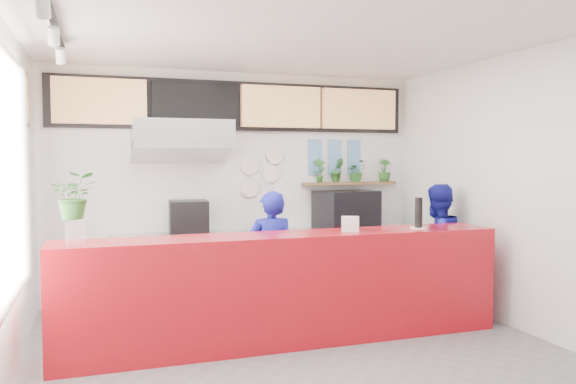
{
  "coord_description": "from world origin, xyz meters",
  "views": [
    {
      "loc": [
        -1.78,
        -4.87,
        1.84
      ],
      "look_at": [
        0.1,
        0.7,
        1.5
      ],
      "focal_mm": 35.0,
      "sensor_mm": 36.0,
      "label": 1
    }
  ],
  "objects": [
    {
      "name": "floor",
      "position": [
        0.0,
        0.0,
        0.0
      ],
      "size": [
        5.0,
        5.0,
        0.0
      ],
      "primitive_type": "plane",
      "color": "slate",
      "rests_on": "ground"
    },
    {
      "name": "ceiling",
      "position": [
        0.0,
        0.0,
        3.0
      ],
      "size": [
        5.0,
        5.0,
        0.0
      ],
      "primitive_type": "plane",
      "rotation": [
        3.14,
        0.0,
        0.0
      ],
      "color": "silver"
    },
    {
      "name": "wall_back",
      "position": [
        0.0,
        2.5,
        1.5
      ],
      "size": [
        5.0,
        0.0,
        5.0
      ],
      "primitive_type": "plane",
      "rotation": [
        1.57,
        0.0,
        0.0
      ],
      "color": "white",
      "rests_on": "ground"
    },
    {
      "name": "wall_left",
      "position": [
        -2.5,
        0.0,
        1.5
      ],
      "size": [
        0.0,
        5.0,
        5.0
      ],
      "primitive_type": "plane",
      "rotation": [
        1.57,
        0.0,
        1.57
      ],
      "color": "white",
      "rests_on": "ground"
    },
    {
      "name": "wall_right",
      "position": [
        2.5,
        0.0,
        1.5
      ],
      "size": [
        0.0,
        5.0,
        5.0
      ],
      "primitive_type": "plane",
      "rotation": [
        1.57,
        0.0,
        -1.57
      ],
      "color": "white",
      "rests_on": "ground"
    },
    {
      "name": "service_counter",
      "position": [
        0.0,
        0.4,
        0.55
      ],
      "size": [
        4.5,
        0.6,
        1.1
      ],
      "primitive_type": "cube",
      "color": "#A70B15",
      "rests_on": "ground"
    },
    {
      "name": "cream_band",
      "position": [
        0.0,
        2.49,
        2.6
      ],
      "size": [
        5.0,
        0.02,
        0.8
      ],
      "primitive_type": "cube",
      "color": "beige",
      "rests_on": "wall_back"
    },
    {
      "name": "prep_bench",
      "position": [
        -0.8,
        2.2,
        0.45
      ],
      "size": [
        1.8,
        0.6,
        0.9
      ],
      "primitive_type": "cube",
      "color": "#B2B5BA",
      "rests_on": "ground"
    },
    {
      "name": "panini_oven",
      "position": [
        -0.72,
        2.2,
        1.11
      ],
      "size": [
        0.51,
        0.51,
        0.42
      ],
      "primitive_type": "cube",
      "rotation": [
        0.0,
        0.0,
        -0.08
      ],
      "color": "black",
      "rests_on": "prep_bench"
    },
    {
      "name": "extraction_hood",
      "position": [
        -0.8,
        2.15,
        2.15
      ],
      "size": [
        1.2,
        0.7,
        0.35
      ],
      "primitive_type": "cube",
      "color": "#B2B5BA",
      "rests_on": "ceiling"
    },
    {
      "name": "hood_lip",
      "position": [
        -0.8,
        2.15,
        1.95
      ],
      "size": [
        1.2,
        0.69,
        0.31
      ],
      "primitive_type": "cube",
      "rotation": [
        -0.35,
        0.0,
        0.0
      ],
      "color": "#B2B5BA",
      "rests_on": "ceiling"
    },
    {
      "name": "right_bench",
      "position": [
        1.5,
        2.2,
        0.45
      ],
      "size": [
        1.8,
        0.6,
        0.9
      ],
      "primitive_type": "cube",
      "color": "#B2B5BA",
      "rests_on": "ground"
    },
    {
      "name": "espresso_machine",
      "position": [
        1.46,
        2.2,
        1.15
      ],
      "size": [
        0.88,
        0.7,
        0.51
      ],
      "primitive_type": "cube",
      "rotation": [
        0.0,
        0.0,
        0.19
      ],
      "color": "black",
      "rests_on": "right_bench"
    },
    {
      "name": "espresso_tray",
      "position": [
        1.46,
        2.2,
        1.38
      ],
      "size": [
        0.59,
        0.43,
        0.05
      ],
      "primitive_type": "cube",
      "rotation": [
        0.0,
        0.0,
        -0.06
      ],
      "color": "#A7A9AE",
      "rests_on": "espresso_machine"
    },
    {
      "name": "herb_shelf",
      "position": [
        1.6,
        2.4,
        1.5
      ],
      "size": [
        1.4,
        0.18,
        0.04
      ],
      "primitive_type": "cube",
      "color": "brown",
      "rests_on": "wall_back"
    },
    {
      "name": "menu_board_far_left",
      "position": [
        -1.75,
        2.38,
        2.55
      ],
      "size": [
        1.1,
        0.1,
        0.55
      ],
      "primitive_type": "cube",
      "color": "tan",
      "rests_on": "wall_back"
    },
    {
      "name": "menu_board_mid_left",
      "position": [
        -0.59,
        2.38,
        2.55
      ],
      "size": [
        1.1,
        0.1,
        0.55
      ],
      "primitive_type": "cube",
      "color": "black",
      "rests_on": "wall_back"
    },
    {
      "name": "menu_board_mid_right",
      "position": [
        0.57,
        2.38,
        2.55
      ],
      "size": [
        1.1,
        0.1,
        0.55
      ],
      "primitive_type": "cube",
      "color": "tan",
      "rests_on": "wall_back"
    },
    {
      "name": "menu_board_far_right",
      "position": [
        1.73,
        2.38,
        2.55
      ],
      "size": [
        1.1,
        0.1,
        0.55
      ],
      "primitive_type": "cube",
      "color": "tan",
      "rests_on": "wall_back"
    },
    {
      "name": "soffit",
      "position": [
        0.0,
        2.46,
        2.55
      ],
      "size": [
        4.8,
        0.04,
        0.65
      ],
      "primitive_type": "cube",
      "color": "black",
      "rests_on": "wall_back"
    },
    {
      "name": "window_pane",
      "position": [
        -2.47,
        0.3,
        1.7
      ],
      "size": [
        0.04,
        2.2,
        1.9
      ],
      "primitive_type": "cube",
      "color": "silver",
      "rests_on": "wall_left"
    },
    {
      "name": "window_frame",
      "position": [
        -2.45,
        0.3,
        1.7
      ],
      "size": [
        0.03,
        2.3,
        2.0
      ],
      "primitive_type": "cube",
      "color": "#B2B5BA",
      "rests_on": "wall_left"
    },
    {
      "name": "track_rail",
      "position": [
        -2.1,
        0.0,
        2.94
      ],
      "size": [
        0.05,
        2.4,
        0.04
      ],
      "primitive_type": "cube",
      "color": "black",
      "rests_on": "ceiling"
    },
    {
      "name": "dec_plate_a",
      "position": [
        0.15,
        2.47,
        1.75
      ],
      "size": [
        0.24,
        0.03,
        0.24
      ],
      "primitive_type": "cylinder",
      "rotation": [
        1.57,
        0.0,
        0.0
      ],
      "color": "silver",
      "rests_on": "wall_back"
    },
    {
      "name": "dec_plate_b",
      "position": [
        0.45,
        2.47,
        1.65
      ],
      "size": [
        0.24,
        0.03,
        0.24
      ],
      "primitive_type": "cylinder",
      "rotation": [
        1.57,
        0.0,
        0.0
      ],
      "color": "silver",
      "rests_on": "wall_back"
    },
    {
      "name": "dec_plate_c",
      "position": [
        0.15,
        2.47,
        1.45
      ],
      "size": [
        0.24,
        0.03,
        0.24
      ],
      "primitive_type": "cylinder",
      "rotation": [
        1.57,
        0.0,
        0.0
      ],
      "color": "silver",
      "rests_on": "wall_back"
    },
    {
      "name": "dec_plate_d",
      "position": [
        0.5,
        2.47,
        1.9
      ],
      "size": [
        0.24,
        0.03,
        0.24
      ],
      "primitive_type": "cylinder",
      "rotation": [
        1.57,
        0.0,
        0.0
      ],
      "color": "silver",
      "rests_on": "wall_back"
    },
    {
      "name": "photo_frame_a",
      "position": [
        1.1,
        2.48,
        2.0
      ],
      "size": [
        0.2,
        0.02,
        0.25
      ],
      "primitive_type": "cube",
      "color": "#598CBF",
      "rests_on": "wall_back"
    },
    {
      "name": "photo_frame_b",
      "position": [
        1.4,
        2.48,
        2.0
      ],
      "size": [
        0.2,
        0.02,
        0.25
      ],
      "primitive_type": "cube",
      "color": "#598CBF",
      "rests_on": "wall_back"
    },
    {
      "name": "photo_frame_c",
      "position": [
        1.7,
        2.48,
        2.0
      ],
      "size": [
        0.2,
        0.02,
        0.25
      ],
      "primitive_type": "cube",
      "color": "#598CBF",
      "rests_on": "wall_back"
    },
    {
      "name": "photo_frame_d",
      "position": [
        1.1,
        2.48,
        1.75
      ],
      "size": [
        0.2,
        0.02,
        0.25
      ],
      "primitive_type": "cube",
      "color": "#598CBF",
      "rests_on": "wall_back"
    },
    {
      "name": "photo_frame_e",
      "position": [
        1.4,
        2.48,
        1.75
      ],
      "size": [
        0.2,
        0.02,
        0.25
      ],
      "primitive_type": "cube",
      "color": "#598CBF",
      "rests_on": "wall_back"
    },
    {
      "name": "photo_frame_f",
      "position": [
        1.7,
        2.48,
        1.75
      ],
      "size": [
        0.2,
        0.02,
        0.25
      ],
      "primitive_type": "cube",
      "color": "#598CBF",
      "rests_on": "wall_back"
    },
    {
      "name": "staff_center",
      "position": [
        0.02,
        1.05,
        0.75
      ],
      "size": [
        0.58,
        0.41,
        1.49
      ],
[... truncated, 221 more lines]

